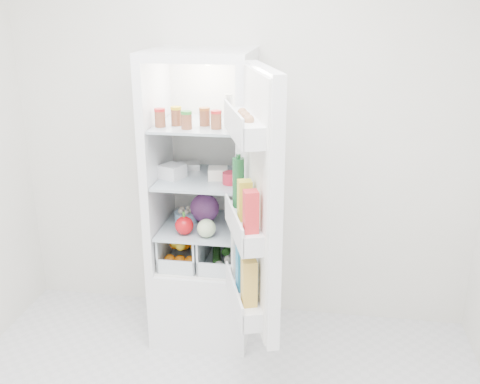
% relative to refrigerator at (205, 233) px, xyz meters
% --- Properties ---
extents(room_walls, '(3.02, 3.02, 2.61)m').
position_rel_refrigerator_xyz_m(room_walls, '(0.20, -1.25, 0.93)').
color(room_walls, silver).
rests_on(room_walls, ground).
extents(refrigerator, '(0.60, 0.60, 1.80)m').
position_rel_refrigerator_xyz_m(refrigerator, '(0.00, 0.00, 0.00)').
color(refrigerator, white).
rests_on(refrigerator, ground).
extents(shelf_low, '(0.49, 0.53, 0.01)m').
position_rel_refrigerator_xyz_m(shelf_low, '(-0.00, -0.06, 0.07)').
color(shelf_low, '#9FAFBB').
rests_on(shelf_low, refrigerator).
extents(shelf_mid, '(0.49, 0.53, 0.02)m').
position_rel_refrigerator_xyz_m(shelf_mid, '(-0.00, -0.06, 0.38)').
color(shelf_mid, '#9FAFBB').
rests_on(shelf_mid, refrigerator).
extents(shelf_top, '(0.49, 0.53, 0.02)m').
position_rel_refrigerator_xyz_m(shelf_top, '(-0.00, -0.06, 0.71)').
color(shelf_top, '#9FAFBB').
rests_on(shelf_top, refrigerator).
extents(crisper_left, '(0.23, 0.46, 0.22)m').
position_rel_refrigerator_xyz_m(crisper_left, '(-0.12, -0.06, -0.06)').
color(crisper_left, silver).
rests_on(crisper_left, refrigerator).
extents(crisper_right, '(0.23, 0.46, 0.22)m').
position_rel_refrigerator_xyz_m(crisper_right, '(0.12, -0.06, -0.06)').
color(crisper_right, silver).
rests_on(crisper_right, refrigerator).
extents(condiment_jars, '(0.46, 0.16, 0.08)m').
position_rel_refrigerator_xyz_m(condiment_jars, '(-0.00, -0.17, 0.76)').
color(condiment_jars, '#B21919').
rests_on(condiment_jars, shelf_top).
extents(squeeze_bottle, '(0.05, 0.05, 0.16)m').
position_rel_refrigerator_xyz_m(squeeze_bottle, '(0.16, -0.01, 0.80)').
color(squeeze_bottle, silver).
rests_on(squeeze_bottle, shelf_top).
extents(tub_white, '(0.17, 0.17, 0.08)m').
position_rel_refrigerator_xyz_m(tub_white, '(-0.17, -0.10, 0.43)').
color(tub_white, white).
rests_on(tub_white, shelf_mid).
extents(tub_cream, '(0.13, 0.13, 0.07)m').
position_rel_refrigerator_xyz_m(tub_cream, '(0.10, -0.08, 0.43)').
color(tub_cream, white).
rests_on(tub_cream, shelf_mid).
extents(tin_red, '(0.12, 0.12, 0.07)m').
position_rel_refrigerator_xyz_m(tin_red, '(0.19, -0.16, 0.43)').
color(tin_red, red).
rests_on(tin_red, shelf_mid).
extents(foil_tray, '(0.17, 0.14, 0.04)m').
position_rel_refrigerator_xyz_m(foil_tray, '(-0.12, 0.10, 0.41)').
color(foil_tray, silver).
rests_on(foil_tray, shelf_mid).
extents(red_cabbage, '(0.18, 0.18, 0.18)m').
position_rel_refrigerator_xyz_m(red_cabbage, '(0.00, -0.01, 0.17)').
color(red_cabbage, '#571E53').
rests_on(red_cabbage, shelf_low).
extents(bell_pepper, '(0.11, 0.11, 0.11)m').
position_rel_refrigerator_xyz_m(bell_pepper, '(-0.08, -0.22, 0.14)').
color(bell_pepper, red).
rests_on(bell_pepper, shelf_low).
extents(mushroom_bowl, '(0.15, 0.15, 0.07)m').
position_rel_refrigerator_xyz_m(mushroom_bowl, '(-0.12, -0.03, 0.12)').
color(mushroom_bowl, '#8EB3D4').
rests_on(mushroom_bowl, shelf_low).
extents(salad_bag, '(0.11, 0.11, 0.11)m').
position_rel_refrigerator_xyz_m(salad_bag, '(0.06, -0.24, 0.14)').
color(salad_bag, beige).
rests_on(salad_bag, shelf_low).
extents(citrus_pile, '(0.20, 0.31, 0.16)m').
position_rel_refrigerator_xyz_m(citrus_pile, '(-0.13, -0.10, -0.08)').
color(citrus_pile, orange).
rests_on(citrus_pile, refrigerator).
extents(veg_pile, '(0.16, 0.30, 0.10)m').
position_rel_refrigerator_xyz_m(veg_pile, '(0.13, -0.06, -0.10)').
color(veg_pile, '#1A4517').
rests_on(veg_pile, refrigerator).
extents(fridge_door, '(0.34, 0.59, 1.30)m').
position_rel_refrigerator_xyz_m(fridge_door, '(0.40, -0.62, 0.43)').
color(fridge_door, white).
rests_on(fridge_door, refrigerator).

